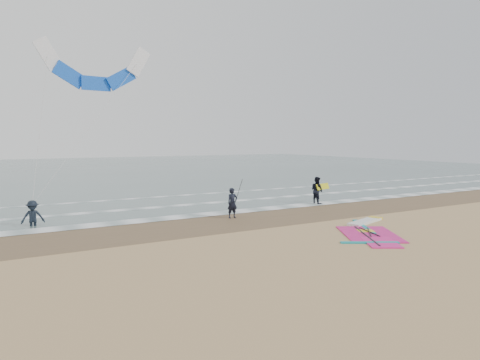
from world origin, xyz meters
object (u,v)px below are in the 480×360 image
person_walking (317,190)px  windsurf_rig (369,230)px  person_wading (32,210)px  surf_kite (96,71)px  person_standing (232,203)px

person_walking → windsurf_rig: bearing=150.6°
person_walking → person_wading: bearing=80.4°
windsurf_rig → surf_kite: surf_kite is taller
windsurf_rig → surf_kite: bearing=127.3°
windsurf_rig → person_standing: (-3.87, 5.97, 0.77)m
surf_kite → windsurf_rig: bearing=-52.7°
windsurf_rig → surf_kite: 17.53m
person_standing → person_walking: 7.42m
windsurf_rig → person_standing: person_standing is taller
person_standing → surf_kite: bearing=129.3°
windsurf_rig → person_wading: person_wading is taller
windsurf_rig → person_wading: bearing=146.6°
windsurf_rig → person_standing: size_ratio=3.42×
person_walking → surf_kite: size_ratio=0.20×
surf_kite → person_standing: bearing=-49.1°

